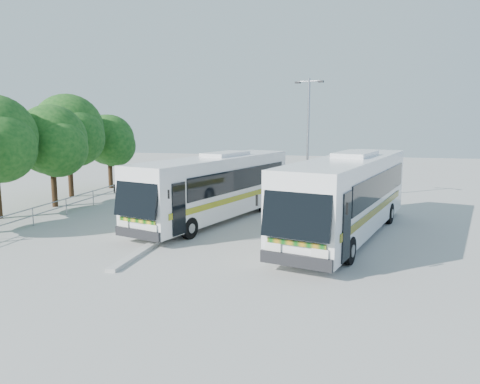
% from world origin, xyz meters
% --- Properties ---
extents(ground, '(100.00, 100.00, 0.00)m').
position_xyz_m(ground, '(0.00, 0.00, 0.00)').
color(ground, '#A1A19C').
rests_on(ground, ground).
extents(kerb_divider, '(0.40, 16.00, 0.15)m').
position_xyz_m(kerb_divider, '(-2.30, 2.00, 0.07)').
color(kerb_divider, '#B2B2AD').
rests_on(kerb_divider, ground).
extents(railing, '(0.06, 22.00, 1.00)m').
position_xyz_m(railing, '(-10.00, 4.00, 0.74)').
color(railing, gray).
rests_on(railing, ground).
extents(tree_far_c, '(4.97, 4.69, 6.49)m').
position_xyz_m(tree_far_c, '(-12.12, 5.10, 4.26)').
color(tree_far_c, '#382314').
rests_on(tree_far_c, ground).
extents(tree_far_d, '(5.62, 5.30, 7.33)m').
position_xyz_m(tree_far_d, '(-13.31, 8.80, 4.82)').
color(tree_far_d, '#382314').
rests_on(tree_far_d, ground).
extents(tree_far_e, '(4.54, 4.28, 5.92)m').
position_xyz_m(tree_far_e, '(-12.63, 13.30, 3.89)').
color(tree_far_e, '#382314').
rests_on(tree_far_e, ground).
extents(coach_main, '(6.21, 12.86, 3.52)m').
position_xyz_m(coach_main, '(-1.01, 3.53, 1.93)').
color(coach_main, silver).
rests_on(coach_main, ground).
extents(coach_adjacent, '(6.14, 13.84, 3.78)m').
position_xyz_m(coach_adjacent, '(6.12, 1.54, 2.07)').
color(coach_adjacent, white).
rests_on(coach_adjacent, ground).
extents(lamppost, '(1.96, 0.82, 8.22)m').
position_xyz_m(lamppost, '(3.39, 10.66, 4.54)').
color(lamppost, '#989AA1').
rests_on(lamppost, ground).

